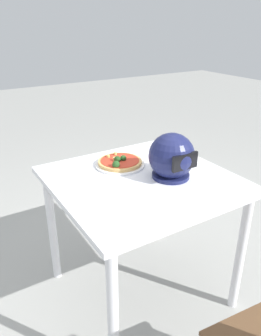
{
  "coord_description": "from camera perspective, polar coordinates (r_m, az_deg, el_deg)",
  "views": [
    {
      "loc": [
        0.86,
        1.29,
        1.53
      ],
      "look_at": [
        0.01,
        -0.1,
        0.79
      ],
      "focal_mm": 35.13,
      "sensor_mm": 36.0,
      "label": 1
    }
  ],
  "objects": [
    {
      "name": "pizza_plate",
      "position": [
        1.87,
        -1.83,
        0.63
      ],
      "size": [
        0.28,
        0.28,
        0.01
      ],
      "primitive_type": "cylinder",
      "color": "white",
      "rests_on": "dining_table"
    },
    {
      "name": "dining_table",
      "position": [
        1.77,
        1.93,
        -4.76
      ],
      "size": [
        0.91,
        0.89,
        0.77
      ],
      "color": "white",
      "rests_on": "ground"
    },
    {
      "name": "motorcycle_helmet",
      "position": [
        1.7,
        7.16,
        1.9
      ],
      "size": [
        0.24,
        0.24,
        0.24
      ],
      "color": "#191E4C",
      "rests_on": "dining_table"
    },
    {
      "name": "pizza",
      "position": [
        1.86,
        -1.88,
        1.11
      ],
      "size": [
        0.25,
        0.25,
        0.05
      ],
      "color": "tan",
      "rests_on": "pizza_plate"
    },
    {
      "name": "ground_plane",
      "position": [
        2.18,
        1.67,
        -20.24
      ],
      "size": [
        14.0,
        14.0,
        0.0
      ],
      "primitive_type": "plane",
      "color": "#9E9E99"
    }
  ]
}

